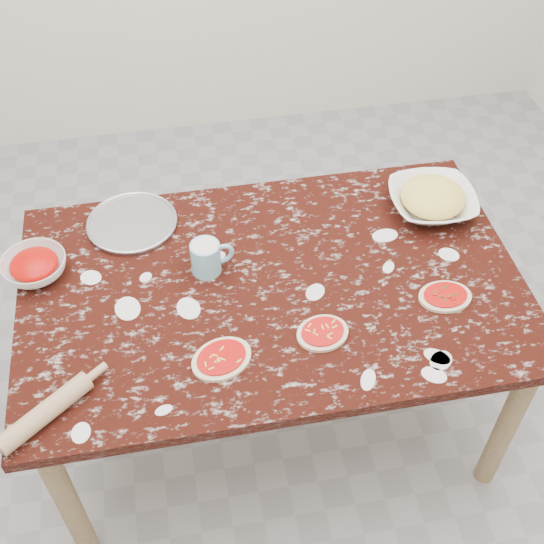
{
  "coord_description": "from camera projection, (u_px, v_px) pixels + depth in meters",
  "views": [
    {
      "loc": [
        -0.27,
        -1.45,
        2.37
      ],
      "look_at": [
        0.0,
        0.0,
        0.8
      ],
      "focal_mm": 45.41,
      "sensor_mm": 36.0,
      "label": 1
    }
  ],
  "objects": [
    {
      "name": "flour_mug",
      "position": [
        207.0,
        257.0,
        2.19
      ],
      "size": [
        0.14,
        0.1,
        0.11
      ],
      "color": "#7BB9CF",
      "rests_on": "worktable"
    },
    {
      "name": "pizza_left",
      "position": [
        222.0,
        359.0,
        1.98
      ],
      "size": [
        0.22,
        0.2,
        0.02
      ],
      "color": "beige",
      "rests_on": "worktable"
    },
    {
      "name": "pizza_right",
      "position": [
        445.0,
        296.0,
        2.15
      ],
      "size": [
        0.17,
        0.13,
        0.02
      ],
      "color": "beige",
      "rests_on": "worktable"
    },
    {
      "name": "pizza_mid",
      "position": [
        323.0,
        333.0,
        2.05
      ],
      "size": [
        0.19,
        0.17,
        0.02
      ],
      "color": "beige",
      "rests_on": "worktable"
    },
    {
      "name": "ground",
      "position": [
        272.0,
        409.0,
        2.74
      ],
      "size": [
        4.0,
        4.0,
        0.0
      ],
      "primitive_type": "plane",
      "color": "gray"
    },
    {
      "name": "rolling_pin",
      "position": [
        45.0,
        413.0,
        1.84
      ],
      "size": [
        0.26,
        0.22,
        0.06
      ],
      "primitive_type": "cylinder",
      "rotation": [
        0.0,
        1.57,
        0.67
      ],
      "color": "tan",
      "rests_on": "worktable"
    },
    {
      "name": "cheese_bowl",
      "position": [
        432.0,
        201.0,
        2.41
      ],
      "size": [
        0.32,
        0.32,
        0.07
      ],
      "primitive_type": "imported",
      "rotation": [
        0.0,
        0.0,
        -0.06
      ],
      "color": "white",
      "rests_on": "worktable"
    },
    {
      "name": "worktable",
      "position": [
        272.0,
        300.0,
        2.26
      ],
      "size": [
        1.6,
        1.0,
        0.75
      ],
      "color": "black",
      "rests_on": "ground"
    },
    {
      "name": "sauce_bowl",
      "position": [
        35.0,
        267.0,
        2.2
      ],
      "size": [
        0.23,
        0.23,
        0.06
      ],
      "primitive_type": "imported",
      "rotation": [
        0.0,
        0.0,
        0.12
      ],
      "color": "white",
      "rests_on": "worktable"
    },
    {
      "name": "pizza_tray",
      "position": [
        132.0,
        223.0,
        2.38
      ],
      "size": [
        0.38,
        0.38,
        0.01
      ],
      "primitive_type": "cylinder",
      "rotation": [
        0.0,
        0.0,
        -0.28
      ],
      "color": "#B2B2B7",
      "rests_on": "worktable"
    }
  ]
}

